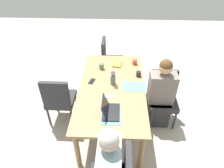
# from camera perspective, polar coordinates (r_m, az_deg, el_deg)

# --- Properties ---
(ground_plane) EXTENTS (10.00, 10.00, 0.00)m
(ground_plane) POSITION_cam_1_polar(r_m,az_deg,el_deg) (3.54, -0.00, -9.98)
(ground_plane) COLOR #B2A899
(dining_table) EXTENTS (1.91, 0.99, 0.72)m
(dining_table) POSITION_cam_1_polar(r_m,az_deg,el_deg) (3.10, -0.00, -1.83)
(dining_table) COLOR #9E754C
(dining_table) RESTS_ON ground_plane
(chair_far_left_mid) EXTENTS (0.44, 0.44, 0.90)m
(chair_far_left_mid) POSITION_cam_1_polar(r_m,az_deg,el_deg) (3.35, 14.31, -3.02)
(chair_far_left_mid) COLOR #2D2D33
(chair_far_left_mid) RESTS_ON ground_plane
(person_far_left_mid) EXTENTS (0.36, 0.40, 1.19)m
(person_far_left_mid) POSITION_cam_1_polar(r_m,az_deg,el_deg) (3.26, 13.56, -3.49)
(person_far_left_mid) COLOR #2D2D33
(person_far_left_mid) RESTS_ON ground_plane
(chair_head_left_left_far) EXTENTS (0.44, 0.44, 0.90)m
(chair_head_left_left_far) POSITION_cam_1_polar(r_m,az_deg,el_deg) (4.23, -0.76, 7.47)
(chair_head_left_left_far) COLOR #2D2D33
(chair_head_left_left_far) RESTS_ON ground_plane
(chair_near_right_near) EXTENTS (0.44, 0.44, 0.90)m
(chair_near_right_near) POSITION_cam_1_polar(r_m,az_deg,el_deg) (3.29, -14.85, -3.95)
(chair_near_right_near) COLOR #2D2D33
(chair_near_right_near) RESTS_ON ground_plane
(flower_vase) EXTENTS (0.10, 0.08, 0.27)m
(flower_vase) POSITION_cam_1_polar(r_m,az_deg,el_deg) (3.03, 0.28, 1.98)
(flower_vase) COLOR #4C6B60
(flower_vase) RESTS_ON dining_table
(placemat_head_right_left_near) EXTENTS (0.37, 0.27, 0.00)m
(placemat_head_right_left_near) POSITION_cam_1_polar(r_m,az_deg,el_deg) (2.61, -0.30, -8.76)
(placemat_head_right_left_near) COLOR slate
(placemat_head_right_left_near) RESTS_ON dining_table
(placemat_far_left_mid) EXTENTS (0.28, 0.38, 0.00)m
(placemat_far_left_mid) POSITION_cam_1_polar(r_m,az_deg,el_deg) (3.07, 6.29, -0.73)
(placemat_far_left_mid) COLOR slate
(placemat_far_left_mid) RESTS_ON dining_table
(laptop_head_right_left_near) EXTENTS (0.32, 0.22, 0.20)m
(laptop_head_right_left_near) POSITION_cam_1_polar(r_m,az_deg,el_deg) (2.61, -0.78, -7.49)
(laptop_head_right_left_near) COLOR black
(laptop_head_right_left_near) RESTS_ON dining_table
(coffee_mug_near_left) EXTENTS (0.08, 0.08, 0.08)m
(coffee_mug_near_left) POSITION_cam_1_polar(r_m,az_deg,el_deg) (3.59, 6.51, 6.19)
(coffee_mug_near_left) COLOR #AD3D38
(coffee_mug_near_left) RESTS_ON dining_table
(coffee_mug_near_right) EXTENTS (0.08, 0.08, 0.10)m
(coffee_mug_near_right) POSITION_cam_1_polar(r_m,az_deg,el_deg) (3.44, -2.99, 5.04)
(coffee_mug_near_right) COLOR #47704C
(coffee_mug_near_right) RESTS_ON dining_table
(coffee_mug_centre_left) EXTENTS (0.08, 0.08, 0.08)m
(coffee_mug_centre_left) POSITION_cam_1_polar(r_m,az_deg,el_deg) (3.28, 7.56, 2.86)
(coffee_mug_centre_left) COLOR #232328
(coffee_mug_centre_left) RESTS_ON dining_table
(book_red_cover) EXTENTS (0.22, 0.17, 0.03)m
(book_red_cover) POSITION_cam_1_polar(r_m,az_deg,el_deg) (3.56, 1.45, 5.73)
(book_red_cover) COLOR gold
(book_red_cover) RESTS_ON dining_table
(phone_black) EXTENTS (0.16, 0.11, 0.01)m
(phone_black) POSITION_cam_1_polar(r_m,az_deg,el_deg) (3.17, -5.77, 0.77)
(phone_black) COLOR black
(phone_black) RESTS_ON dining_table
(phone_silver) EXTENTS (0.08, 0.16, 0.01)m
(phone_silver) POSITION_cam_1_polar(r_m,az_deg,el_deg) (2.87, -0.69, -3.52)
(phone_silver) COLOR silver
(phone_silver) RESTS_ON dining_table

